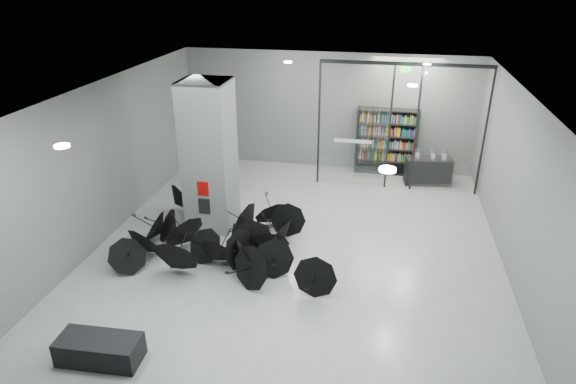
% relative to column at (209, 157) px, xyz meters
% --- Properties ---
extents(room, '(14.00, 14.02, 4.01)m').
position_rel_column_xyz_m(room, '(2.50, -2.00, 0.84)').
color(room, gray).
rests_on(room, ground).
extents(column, '(1.20, 1.20, 4.00)m').
position_rel_column_xyz_m(column, '(0.00, 0.00, 0.00)').
color(column, slate).
rests_on(column, ground).
extents(fire_cabinet, '(0.28, 0.04, 0.38)m').
position_rel_column_xyz_m(fire_cabinet, '(0.00, -0.62, -0.65)').
color(fire_cabinet, '#A50A07').
rests_on(fire_cabinet, column).
extents(info_panel, '(0.30, 0.03, 0.42)m').
position_rel_column_xyz_m(info_panel, '(0.00, -0.62, -1.15)').
color(info_panel, black).
rests_on(info_panel, column).
extents(exit_sign, '(0.30, 0.06, 0.15)m').
position_rel_column_xyz_m(exit_sign, '(4.90, 3.30, 1.82)').
color(exit_sign, '#0CE533').
rests_on(exit_sign, room).
extents(glass_partition, '(5.06, 0.08, 4.00)m').
position_rel_column_xyz_m(glass_partition, '(4.89, 3.50, 0.18)').
color(glass_partition, silver).
rests_on(glass_partition, ground).
extents(bench, '(1.52, 0.71, 0.48)m').
position_rel_column_xyz_m(bench, '(-0.29, -5.36, -1.76)').
color(bench, black).
rests_on(bench, ground).
extents(bookshelf, '(2.05, 0.41, 2.25)m').
position_rel_column_xyz_m(bookshelf, '(4.55, 4.75, -0.87)').
color(bookshelf, black).
rests_on(bookshelf, ground).
extents(shop_counter, '(1.53, 0.77, 0.88)m').
position_rel_column_xyz_m(shop_counter, '(5.96, 4.08, -1.56)').
color(shop_counter, black).
rests_on(shop_counter, ground).
extents(umbrella_cluster, '(5.70, 4.38, 1.32)m').
position_rel_column_xyz_m(umbrella_cluster, '(0.90, -1.57, -1.68)').
color(umbrella_cluster, black).
rests_on(umbrella_cluster, ground).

